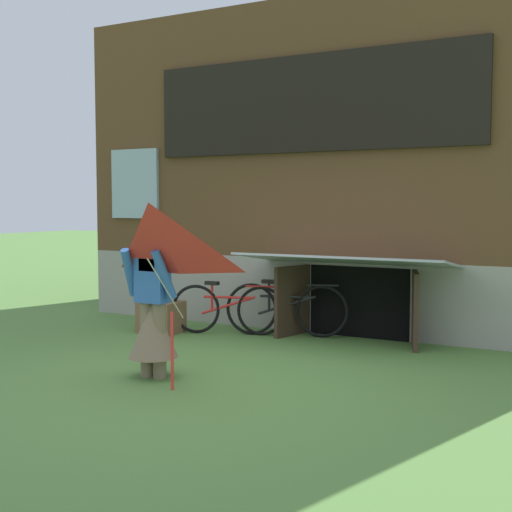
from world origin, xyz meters
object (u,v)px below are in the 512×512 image
object	(u,v)px
kite	(149,253)
bicycle_black	(286,309)
wooden_crate	(161,317)
bicycle_red	(228,309)
person	(153,315)

from	to	relation	value
kite	bicycle_black	bearing A→B (deg)	91.97
kite	wooden_crate	bearing A→B (deg)	124.20
bicycle_black	wooden_crate	distance (m)	1.79
bicycle_black	bicycle_red	distance (m)	0.82
wooden_crate	kite	bearing A→B (deg)	-55.80
person	bicycle_black	xyz separation A→B (m)	(0.27, 2.68, -0.28)
bicycle_black	bicycle_red	xyz separation A→B (m)	(-0.77, -0.26, -0.02)
bicycle_black	wooden_crate	xyz separation A→B (m)	(-1.68, -0.59, -0.16)
person	kite	world-z (taller)	kite
person	bicycle_red	size ratio (longest dim) A/B	1.01
kite	wooden_crate	size ratio (longest dim) A/B	3.14
person	kite	distance (m)	0.97
bicycle_red	wooden_crate	xyz separation A→B (m)	(-0.91, -0.32, -0.14)
bicycle_black	bicycle_red	world-z (taller)	bicycle_black
person	kite	size ratio (longest dim) A/B	0.91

